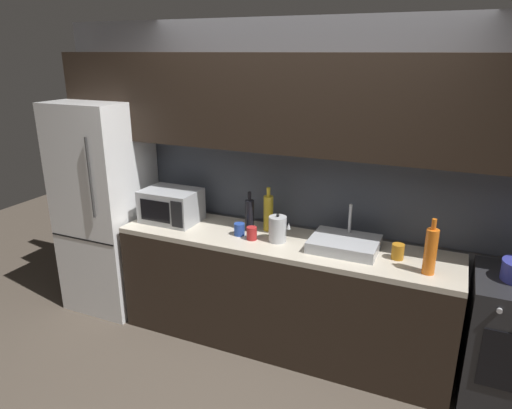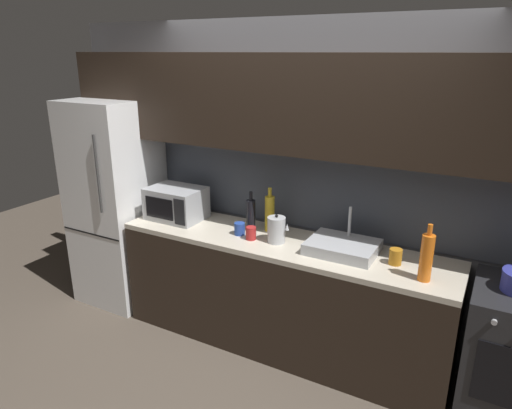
{
  "view_description": "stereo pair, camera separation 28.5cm",
  "coord_description": "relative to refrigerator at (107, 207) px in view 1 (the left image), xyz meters",
  "views": [
    {
      "loc": [
        1.13,
        -2.11,
        2.26
      ],
      "look_at": [
        -0.21,
        0.9,
        1.16
      ],
      "focal_mm": 32.29,
      "sensor_mm": 36.0,
      "label": 1
    },
    {
      "loc": [
        1.38,
        -1.99,
        2.26
      ],
      "look_at": [
        -0.21,
        0.9,
        1.16
      ],
      "focal_mm": 32.29,
      "sensor_mm": 36.0,
      "label": 2
    }
  ],
  "objects": [
    {
      "name": "wine_bottle_dark",
      "position": [
        1.37,
        0.08,
        0.1
      ],
      "size": [
        0.07,
        0.07,
        0.32
      ],
      "color": "black",
      "rests_on": "counter_run"
    },
    {
      "name": "mug_red",
      "position": [
        1.46,
        -0.08,
        0.02
      ],
      "size": [
        0.08,
        0.08,
        0.1
      ],
      "primitive_type": "cylinder",
      "color": "#A82323",
      "rests_on": "counter_run"
    },
    {
      "name": "refrigerator",
      "position": [
        0.0,
        0.0,
        0.0
      ],
      "size": [
        0.68,
        0.69,
        1.87
      ],
      "color": "white",
      "rests_on": "ground"
    },
    {
      "name": "mug_amber",
      "position": [
        2.52,
        0.02,
        0.02
      ],
      "size": [
        0.08,
        0.08,
        0.11
      ],
      "primitive_type": "cylinder",
      "color": "#B27019",
      "rests_on": "counter_run"
    },
    {
      "name": "microwave",
      "position": [
        0.68,
        0.02,
        0.1
      ],
      "size": [
        0.46,
        0.35,
        0.27
      ],
      "color": "#A8AAAF",
      "rests_on": "counter_run"
    },
    {
      "name": "mug_blue",
      "position": [
        1.34,
        -0.04,
        0.01
      ],
      "size": [
        0.08,
        0.08,
        0.1
      ],
      "primitive_type": "cylinder",
      "color": "#234299",
      "rests_on": "counter_run"
    },
    {
      "name": "wine_bottle_orange",
      "position": [
        2.73,
        -0.13,
        0.12
      ],
      "size": [
        0.08,
        0.08,
        0.37
      ],
      "color": "orange",
      "rests_on": "counter_run"
    },
    {
      "name": "wine_bottle_yellow",
      "position": [
        1.5,
        0.15,
        0.11
      ],
      "size": [
        0.08,
        0.08,
        0.35
      ],
      "color": "gold",
      "rests_on": "counter_run"
    },
    {
      "name": "back_wall",
      "position": [
        1.68,
        0.3,
        0.62
      ],
      "size": [
        4.33,
        0.44,
        2.5
      ],
      "color": "slate",
      "rests_on": "ground"
    },
    {
      "name": "counter_run",
      "position": [
        1.68,
        0.0,
        -0.48
      ],
      "size": [
        2.59,
        0.6,
        0.9
      ],
      "color": "black",
      "rests_on": "ground"
    },
    {
      "name": "sink_basin",
      "position": [
        2.15,
        0.03,
        0.01
      ],
      "size": [
        0.48,
        0.38,
        0.3
      ],
      "color": "#ADAFB5",
      "rests_on": "counter_run"
    },
    {
      "name": "kettle",
      "position": [
        1.65,
        -0.03,
        0.06
      ],
      "size": [
        0.17,
        0.13,
        0.22
      ],
      "color": "#B7BABF",
      "rests_on": "counter_run"
    }
  ]
}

